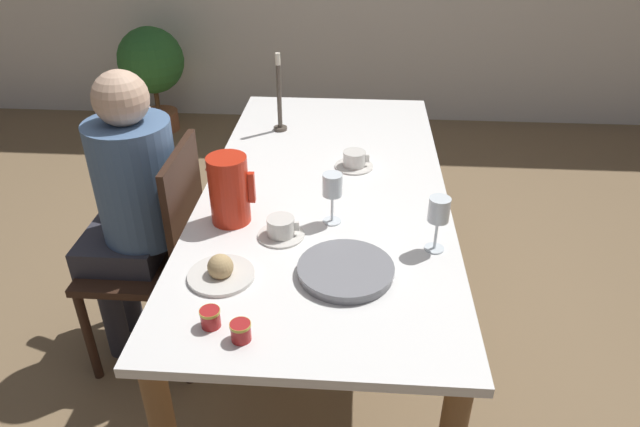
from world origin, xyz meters
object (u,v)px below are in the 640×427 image
person_seated (131,198)px  bread_plate (221,271)px  red_pitcher (229,189)px  wine_glass_water (332,187)px  potted_plant (152,66)px  candlestick_tall (279,101)px  chair_person_side (160,252)px  jam_jar_red (241,330)px  jam_jar_amber (210,317)px  serving_tray (346,270)px  wine_glass_juice (439,213)px  teacup_across (354,161)px  teacup_near_person (281,229)px

person_seated → bread_plate: bearing=-137.6°
person_seated → red_pitcher: size_ratio=5.11×
wine_glass_water → bread_plate: bearing=-133.2°
person_seated → potted_plant: (-0.70, 2.26, -0.21)m
wine_glass_water → candlestick_tall: bearing=109.6°
chair_person_side → jam_jar_red: chair_person_side is taller
bread_plate → jam_jar_amber: bread_plate is taller
bread_plate → jam_jar_red: bearing=-67.0°
person_seated → potted_plant: person_seated is taller
wine_glass_water → serving_tray: 0.31m
bread_plate → potted_plant: bearing=112.6°
person_seated → chair_person_side: bearing=-113.9°
red_pitcher → wine_glass_water: size_ratio=1.31×
wine_glass_juice → bread_plate: bearing=-163.6°
teacup_across → jam_jar_red: (-0.26, -0.98, 0.00)m
jam_jar_red → teacup_across: bearing=74.9°
wine_glass_water → bread_plate: size_ratio=0.91×
red_pitcher → potted_plant: red_pitcher is taller
bread_plate → jam_jar_red: 0.27m
person_seated → candlestick_tall: size_ratio=3.43×
chair_person_side → red_pitcher: bearing=-114.1°
chair_person_side → wine_glass_water: chair_person_side is taller
jam_jar_red → potted_plant: bearing=112.6°
chair_person_side → bread_plate: size_ratio=4.74×
chair_person_side → bread_plate: (0.36, -0.45, 0.27)m
person_seated → wine_glass_juice: (1.07, -0.31, 0.17)m
person_seated → jam_jar_amber: bearing=-146.0°
teacup_near_person → potted_plant: (-1.29, 2.53, -0.27)m
person_seated → teacup_across: person_seated is taller
wine_glass_juice → serving_tray: (-0.27, -0.15, -0.12)m
red_pitcher → jam_jar_red: red_pitcher is taller
wine_glass_juice → red_pitcher: bearing=169.3°
wine_glass_juice → jam_jar_red: wine_glass_juice is taller
jam_jar_red → candlestick_tall: size_ratio=0.16×
wine_glass_water → teacup_across: wine_glass_water is taller
chair_person_side → jam_jar_amber: 0.81m
wine_glass_water → wine_glass_juice: (0.32, -0.14, 0.00)m
serving_tray → jam_jar_red: (-0.25, -0.28, 0.01)m
potted_plant → teacup_near_person: bearing=-63.0°
person_seated → candlestick_tall: bearing=-39.5°
wine_glass_juice → jam_jar_amber: size_ratio=3.37×
person_seated → teacup_near_person: (0.60, -0.27, 0.07)m
serving_tray → candlestick_tall: size_ratio=0.81×
candlestick_tall → jam_jar_red: bearing=-86.8°
teacup_near_person → person_seated: bearing=155.5°
wine_glass_water → teacup_across: 0.43m
candlestick_tall → bread_plate: bearing=-91.6°
teacup_near_person → potted_plant: size_ratio=0.19×
teacup_across → serving_tray: 0.69m
wine_glass_juice → serving_tray: wine_glass_juice is taller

